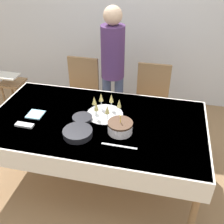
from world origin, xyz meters
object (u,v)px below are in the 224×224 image
Objects in this scene: high_chair at (12,88)px; plate_stack_dessert at (82,118)px; plate_stack_main at (78,133)px; dining_chair_far_right at (151,100)px; birthday_cake at (120,127)px; champagne_tray at (105,108)px; person_standing at (113,62)px; dining_chair_far_left at (82,92)px.

plate_stack_dessert is at bearing -34.37° from high_chair.
plate_stack_dessert is at bearing 98.83° from plate_stack_main.
dining_chair_far_right is 4.39× the size of birthday_cake.
birthday_cake is 0.37m from plate_stack_main.
high_chair is at bearing 152.96° from champagne_tray.
birthday_cake is at bearing -73.97° from person_standing.
plate_stack_dessert is at bearing -143.60° from champagne_tray.
dining_chair_far_right is at bearing 57.51° from plate_stack_dessert.
birthday_cake is at bearing -15.31° from plate_stack_dessert.
champagne_tray is (-0.39, -0.77, 0.32)m from dining_chair_far_right.
dining_chair_far_right reaches higher than plate_stack_main.
high_chair is (-1.01, 0.00, -0.05)m from dining_chair_far_left.
champagne_tray is 0.40m from plate_stack_main.
plate_stack_main is 1.20m from person_standing.
high_chair is at bearing 179.99° from dining_chair_far_right.
person_standing is 1.50m from high_chair.
person_standing is at bearing 6.39° from dining_chair_far_left.
champagne_tray is at bearing -56.60° from dining_chair_far_left.
person_standing is at bearing 97.37° from champagne_tray.
plate_stack_main is at bearing -81.17° from plate_stack_dessert.
dining_chair_far_right is 1.91m from high_chair.
dining_chair_far_right is 1.11m from plate_stack_dessert.
person_standing is (0.04, 1.19, 0.17)m from plate_stack_main.
birthday_cake is 0.62× the size of champagne_tray.
plate_stack_main is 0.36× the size of high_chair.
dining_chair_far_right is 1.29m from plate_stack_main.
plate_stack_dessert is (-0.04, 0.23, -0.01)m from plate_stack_main.
champagne_tray is at bearing -82.63° from person_standing.
high_chair is (-1.37, 1.14, -0.32)m from plate_stack_main.
plate_stack_main is 1.81m from high_chair.
champagne_tray is 0.50× the size of high_chair.
plate_stack_main is at bearing -115.44° from dining_chair_far_right.
birthday_cake reaches higher than high_chair.
plate_stack_main is 1.38× the size of plate_stack_dessert.
dining_chair_far_left is at bearing 109.65° from plate_stack_dessert.
birthday_cake is at bearing -30.63° from high_chair.
person_standing is at bearing 87.92° from plate_stack_main.
person_standing is at bearing 85.26° from plate_stack_dessert.
champagne_tray is 0.84m from person_standing.
dining_chair_far_left is 1.23m from plate_stack_main.
dining_chair_far_right is 0.60× the size of person_standing.
plate_stack_main is at bearing -72.46° from dining_chair_far_left.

